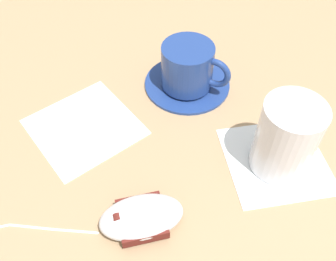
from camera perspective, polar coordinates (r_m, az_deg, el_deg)
The scene contains 7 objects.
ground_plane at distance 0.57m, azimuth 2.52°, elevation 0.08°, with size 3.00×3.00×0.00m, color #9E7F5B.
saucer at distance 0.64m, azimuth 2.94°, elevation 7.30°, with size 0.14×0.14×0.01m, color navy.
coffee_cup at distance 0.60m, azimuth 3.17°, elevation 9.74°, with size 0.09×0.10×0.07m.
computer_mouse at distance 0.47m, azimuth -4.07°, elevation -13.01°, with size 0.11×0.08×0.03m.
napkin_under_glass at distance 0.55m, azimuth 16.10°, elevation -4.36°, with size 0.14×0.14×0.00m, color white.
drinking_glass at distance 0.51m, azimuth 17.59°, elevation -1.08°, with size 0.08×0.08×0.11m, color silver.
napkin_spare at distance 0.59m, azimuth -12.61°, elevation 0.57°, with size 0.15×0.15×0.00m, color white.
Camera 1 is at (-0.17, -0.33, 0.43)m, focal length 40.00 mm.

